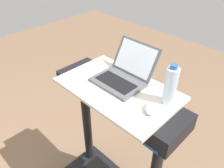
# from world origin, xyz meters

# --- Properties ---
(desk_board) EXTENTS (0.72, 0.44, 0.02)m
(desk_board) POSITION_xyz_m (0.00, 0.70, 1.10)
(desk_board) COLOR beige
(desk_board) RESTS_ON treadmill_base
(laptop) EXTENTS (0.30, 0.32, 0.21)m
(laptop) POSITION_xyz_m (-0.03, 0.78, 1.15)
(laptop) COLOR #515459
(laptop) RESTS_ON desk_board
(computer_mouse) EXTENTS (0.11, 0.12, 0.03)m
(computer_mouse) POSITION_xyz_m (0.26, 0.67, 1.12)
(computer_mouse) COLOR #B2B2B7
(computer_mouse) RESTS_ON desk_board
(water_bottle) EXTENTS (0.07, 0.07, 0.24)m
(water_bottle) POSITION_xyz_m (0.29, 0.79, 1.22)
(water_bottle) COLOR silver
(water_bottle) RESTS_ON desk_board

